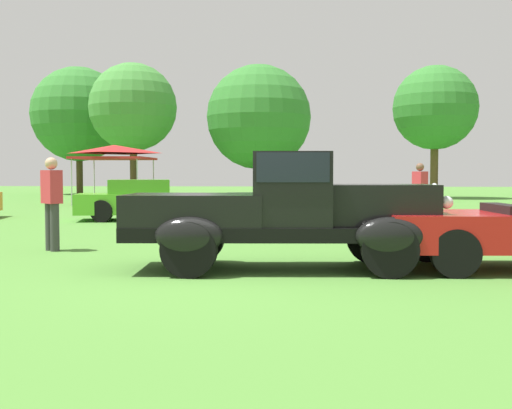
{
  "coord_description": "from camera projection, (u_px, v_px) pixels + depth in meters",
  "views": [
    {
      "loc": [
        0.9,
        -8.41,
        1.39
      ],
      "look_at": [
        0.07,
        2.3,
        0.86
      ],
      "focal_mm": 43.21,
      "sensor_mm": 36.0,
      "label": 1
    }
  ],
  "objects": [
    {
      "name": "treeline_far_left",
      "position": [
        79.0,
        114.0,
        42.12
      ],
      "size": [
        6.44,
        6.44,
        8.7
      ],
      "color": "#47331E",
      "rests_on": "ground_plane"
    },
    {
      "name": "ground_plane",
      "position": [
        238.0,
        274.0,
        8.52
      ],
      "size": [
        120.0,
        120.0,
        0.0
      ],
      "primitive_type": "plane",
      "color": "#4C8433"
    },
    {
      "name": "spectator_between_cars",
      "position": [
        52.0,
        200.0,
        11.1
      ],
      "size": [
        0.46,
        0.45,
        1.69
      ],
      "color": "#383838",
      "rests_on": "ground_plane"
    },
    {
      "name": "spectator_near_truck",
      "position": [
        268.0,
        195.0,
        14.11
      ],
      "size": [
        0.39,
        0.47,
        1.69
      ],
      "color": "#383838",
      "rests_on": "ground_plane"
    },
    {
      "name": "canopy_tent_left_field",
      "position": [
        114.0,
        151.0,
        27.91
      ],
      "size": [
        3.22,
        3.22,
        2.71
      ],
      "color": "#B7B7BC",
      "rests_on": "ground_plane"
    },
    {
      "name": "treeline_mid_right",
      "position": [
        435.0,
        108.0,
        34.97
      ],
      "size": [
        4.77,
        4.77,
        7.55
      ],
      "color": "brown",
      "rests_on": "ground_plane"
    },
    {
      "name": "spectator_by_row",
      "position": [
        420.0,
        191.0,
        16.86
      ],
      "size": [
        0.4,
        0.47,
        1.69
      ],
      "color": "#9E998E",
      "rests_on": "ground_plane"
    },
    {
      "name": "show_car_lime",
      "position": [
        144.0,
        200.0,
        18.6
      ],
      "size": [
        4.32,
        2.54,
        1.22
      ],
      "color": "#60C62D",
      "rests_on": "ground_plane"
    },
    {
      "name": "treeline_center",
      "position": [
        259.0,
        117.0,
        37.5
      ],
      "size": [
        6.36,
        6.36,
        8.03
      ],
      "color": "#47331E",
      "rests_on": "ground_plane"
    },
    {
      "name": "show_car_charcoal",
      "position": [
        295.0,
        199.0,
        19.13
      ],
      "size": [
        4.44,
        2.4,
        1.22
      ],
      "color": "#28282D",
      "rests_on": "ground_plane"
    },
    {
      "name": "treeline_mid_left",
      "position": [
        133.0,
        107.0,
        37.32
      ],
      "size": [
        5.31,
        5.31,
        8.11
      ],
      "color": "#47331E",
      "rests_on": "ground_plane"
    },
    {
      "name": "feature_pickup_truck",
      "position": [
        285.0,
        210.0,
        8.93
      ],
      "size": [
        4.66,
        2.04,
        1.7
      ],
      "color": "black",
      "rests_on": "ground_plane"
    }
  ]
}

